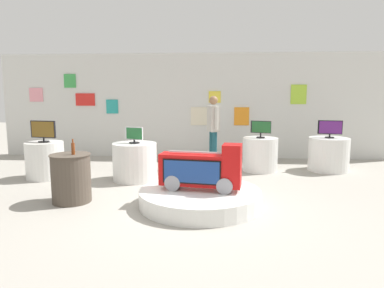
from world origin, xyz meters
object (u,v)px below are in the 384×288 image
Objects in this scene: tv_on_center_rear at (134,135)px; tv_on_right_rear at (43,131)px; display_pedestal_right_rear at (45,160)px; display_pedestal_far_right at (260,154)px; tv_on_far_right at (261,128)px; tv_on_left_rear at (330,128)px; side_table_round at (71,178)px; main_display_pedestal at (200,197)px; novelty_firetruck_tv at (202,171)px; bottle_on_side_table at (73,148)px; shopper_browsing_near_truck at (213,126)px; display_pedestal_left_rear at (328,154)px; display_pedestal_center_rear at (135,162)px.

tv_on_center_rear is 0.68× the size of tv_on_right_rear.
display_pedestal_right_rear is at bearing 179.38° from tv_on_center_rear.
tv_on_far_right is at bearing -72.82° from display_pedestal_far_right.
tv_on_left_rear is 0.67× the size of side_table_round.
tv_on_left_rear is at bearing 28.72° from side_table_round.
tv_on_left_rear is at bearing 4.17° from display_pedestal_far_right.
tv_on_left_rear is 1.35× the size of tv_on_center_rear.
novelty_firetruck_tv reaches higher than main_display_pedestal.
bottle_on_side_table is 3.55m from shopper_browsing_near_truck.
display_pedestal_left_rear is at bearing 15.74° from tv_on_center_rear.
display_pedestal_far_right is (2.62, 1.05, 0.00)m from display_pedestal_center_rear.
shopper_browsing_near_truck reaches higher than display_pedestal_left_rear.
display_pedestal_left_rear is at bearing 10.83° from tv_on_right_rear.
display_pedestal_right_rear is 3.04× the size of bottle_on_side_table.
tv_on_right_rear is (-6.05, -1.15, 0.03)m from tv_on_left_rear.
shopper_browsing_near_truck reaches higher than display_pedestal_right_rear.
display_pedestal_right_rear is (-3.28, 1.53, 0.25)m from main_display_pedestal.
shopper_browsing_near_truck reaches higher than display_pedestal_center_rear.
side_table_round is (-2.07, 0.03, 0.27)m from main_display_pedestal.
display_pedestal_right_rear is at bearing 99.57° from tv_on_right_rear.
display_pedestal_left_rear is 3.55× the size of bottle_on_side_table.
tv_on_right_rear is at bearing -169.17° from display_pedestal_left_rear.
side_table_round is at bearing 161.63° from bottle_on_side_table.
shopper_browsing_near_truck is at bearing 177.02° from tv_on_left_rear.
tv_on_right_rear is at bearing -169.21° from tv_on_left_rear.
display_pedestal_left_rear is at bearing 15.69° from display_pedestal_center_rear.
tv_on_center_rear is 0.23× the size of shopper_browsing_near_truck.
side_table_round is at bearing -51.10° from tv_on_right_rear.
tv_on_right_rear is at bearing 128.90° from side_table_round.
tv_on_left_rear reaches higher than bottle_on_side_table.
shopper_browsing_near_truck is (-1.07, 0.25, 0.61)m from display_pedestal_far_right.
display_pedestal_right_rear is 0.45× the size of shopper_browsing_near_truck.
side_table_round is (1.21, -1.50, -0.59)m from tv_on_right_rear.
tv_on_far_right is at bearing -175.53° from display_pedestal_left_rear.
side_table_round is at bearing 179.19° from main_display_pedestal.
tv_on_left_rear is 0.67× the size of display_pedestal_far_right.
display_pedestal_far_right is at bearing 13.01° from tv_on_right_rear.
tv_on_right_rear is 1.99m from bottle_on_side_table.
display_pedestal_left_rear is 0.59m from tv_on_left_rear.
tv_on_right_rear is at bearing -167.04° from tv_on_far_right.
shopper_browsing_near_truck reaches higher than tv_on_left_rear.
bottle_on_side_table reaches higher than main_display_pedestal.
main_display_pedestal is 3.63m from display_pedestal_right_rear.
bottle_on_side_table is at bearing -18.37° from side_table_round.
tv_on_far_right is (-1.54, -0.12, 0.00)m from tv_on_left_rear.
display_pedestal_left_rear and display_pedestal_right_rear have the same top height.
tv_on_right_rear reaches higher than main_display_pedestal.
tv_on_center_rear is (0.00, -0.00, 0.54)m from display_pedestal_center_rear.
tv_on_right_rear is (0.00, -0.00, 0.61)m from display_pedestal_right_rear.
display_pedestal_far_right is (-1.54, -0.11, -0.59)m from tv_on_left_rear.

